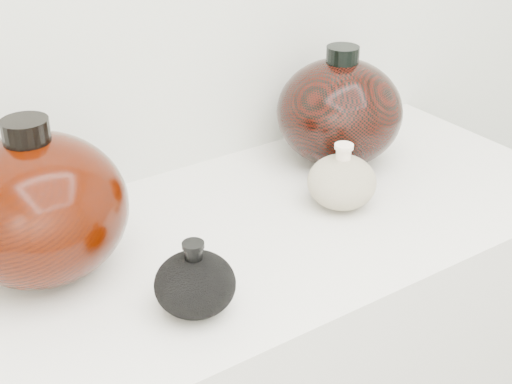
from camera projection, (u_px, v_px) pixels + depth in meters
black_gourd_vase at (195, 284)px, 0.93m from camera, size 0.12×0.12×0.11m
cream_gourd_vase at (342, 181)px, 1.17m from camera, size 0.15×0.15×0.11m
left_round_pot at (39, 208)px, 0.97m from camera, size 0.30×0.30×0.24m
right_round_pot at (339, 112)px, 1.30m from camera, size 0.30×0.30×0.22m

